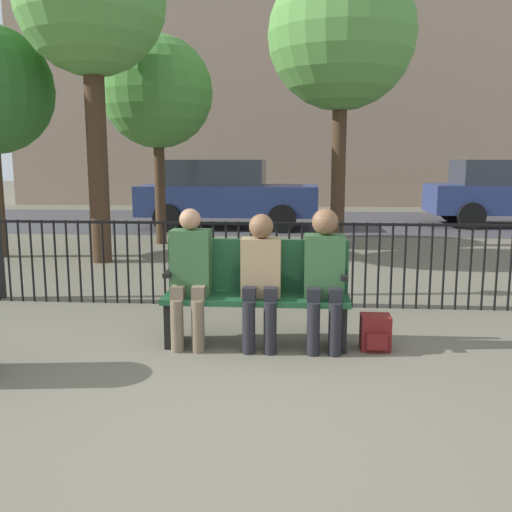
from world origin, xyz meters
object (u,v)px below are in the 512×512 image
at_px(seated_person_0, 190,271).
at_px(parked_car_0, 225,193).
at_px(seated_person_1, 261,274).
at_px(backpack, 375,333).
at_px(tree_2, 90,3).
at_px(tree_3, 342,36).
at_px(park_bench, 257,289).
at_px(seated_person_2, 324,271).
at_px(tree_0, 157,93).

distance_m(seated_person_0, parked_car_0, 8.80).
bearing_deg(seated_person_1, backpack, 0.73).
bearing_deg(seated_person_0, tree_2, 118.90).
distance_m(seated_person_1, tree_3, 6.85).
distance_m(park_bench, seated_person_0, 0.61).
distance_m(seated_person_2, parked_car_0, 8.98).
height_order(park_bench, parked_car_0, parked_car_0).
bearing_deg(tree_0, parked_car_0, 70.91).
distance_m(backpack, tree_2, 6.72).
bearing_deg(tree_0, park_bench, -68.74).
bearing_deg(seated_person_1, park_bench, 109.40).
height_order(backpack, tree_2, tree_2).
bearing_deg(backpack, seated_person_1, -179.27).
distance_m(tree_0, parked_car_0, 3.45).
distance_m(seated_person_0, backpack, 1.68).
distance_m(seated_person_2, backpack, 0.70).
xyz_separation_m(park_bench, tree_0, (-2.33, 5.98, 2.37)).
relative_size(seated_person_2, tree_3, 0.24).
distance_m(seated_person_0, seated_person_1, 0.61).
xyz_separation_m(backpack, tree_2, (-3.83, 4.03, 3.79)).
bearing_deg(backpack, seated_person_2, -178.75).
relative_size(seated_person_0, parked_car_0, 0.29).
height_order(seated_person_1, tree_0, tree_0).
height_order(seated_person_2, parked_car_0, parked_car_0).
height_order(park_bench, tree_2, tree_2).
distance_m(tree_2, tree_3, 4.34).
height_order(seated_person_1, tree_3, tree_3).
bearing_deg(backpack, seated_person_0, -179.64).
relative_size(seated_person_1, tree_0, 0.30).
bearing_deg(seated_person_2, seated_person_1, -179.69).
bearing_deg(park_bench, seated_person_0, -167.35).
height_order(seated_person_1, backpack, seated_person_1).
height_order(park_bench, seated_person_0, seated_person_0).
bearing_deg(parked_car_0, seated_person_1, -80.54).
distance_m(tree_3, parked_car_0, 4.75).
relative_size(park_bench, seated_person_0, 1.34).
bearing_deg(backpack, park_bench, 173.55).
height_order(seated_person_2, tree_3, tree_3).
relative_size(park_bench, seated_person_2, 1.33).
xyz_separation_m(park_bench, seated_person_1, (0.05, -0.13, 0.17)).
bearing_deg(tree_2, backpack, -46.42).
relative_size(tree_0, tree_3, 0.76).
relative_size(park_bench, parked_car_0, 0.39).
xyz_separation_m(tree_0, tree_2, (-0.47, -2.08, 1.07)).
bearing_deg(seated_person_2, tree_0, 115.50).
bearing_deg(tree_3, seated_person_1, -99.77).
xyz_separation_m(seated_person_0, seated_person_2, (1.15, 0.00, 0.02)).
bearing_deg(parked_car_0, seated_person_2, -77.13).
height_order(park_bench, tree_0, tree_0).
height_order(tree_0, tree_2, tree_2).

